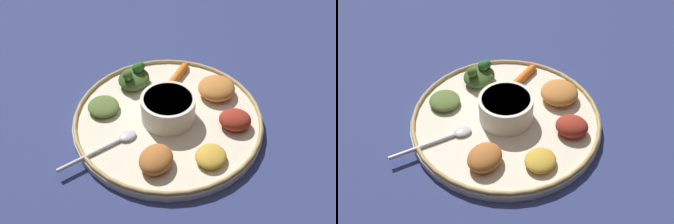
{
  "view_description": "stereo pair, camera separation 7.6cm",
  "coord_description": "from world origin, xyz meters",
  "views": [
    {
      "loc": [
        -0.55,
        -0.01,
        0.56
      ],
      "look_at": [
        0.0,
        0.0,
        0.03
      ],
      "focal_mm": 42.9,
      "sensor_mm": 36.0,
      "label": 1
    },
    {
      "loc": [
        -0.54,
        -0.08,
        0.56
      ],
      "look_at": [
        0.0,
        0.0,
        0.03
      ],
      "focal_mm": 42.9,
      "sensor_mm": 36.0,
      "label": 2
    }
  ],
  "objects": [
    {
      "name": "mound_lentil_yellow",
      "position": [
        -0.1,
        -0.07,
        0.02
      ],
      "size": [
        0.08,
        0.07,
        0.02
      ],
      "primitive_type": "ellipsoid",
      "rotation": [
        0.0,
        0.0,
        2.62
      ],
      "color": "gold",
      "rests_on": "platter"
    },
    {
      "name": "mound_collards",
      "position": [
        0.02,
        0.13,
        0.02
      ],
      "size": [
        0.09,
        0.08,
        0.02
      ],
      "primitive_type": "ellipsoid",
      "rotation": [
        0.0,
        0.0,
        0.55
      ],
      "color": "#567033",
      "rests_on": "platter"
    },
    {
      "name": "mound_beet",
      "position": [
        -0.02,
        -0.12,
        0.03
      ],
      "size": [
        0.06,
        0.07,
        0.03
      ],
      "primitive_type": "ellipsoid",
      "rotation": [
        0.0,
        0.0,
        4.61
      ],
      "color": "maroon",
      "rests_on": "platter"
    },
    {
      "name": "mound_squash",
      "position": [
        0.07,
        -0.1,
        0.03
      ],
      "size": [
        0.1,
        0.1,
        0.03
      ],
      "primitive_type": "ellipsoid",
      "rotation": [
        0.0,
        0.0,
        1.16
      ],
      "color": "#C67A38",
      "rests_on": "platter"
    },
    {
      "name": "spoon",
      "position": [
        -0.07,
        0.1,
        0.02
      ],
      "size": [
        0.1,
        0.14,
        0.01
      ],
      "color": "silver",
      "rests_on": "platter"
    },
    {
      "name": "platter_rim",
      "position": [
        0.0,
        0.0,
        0.02
      ],
      "size": [
        0.36,
        0.36,
        0.01
      ],
      "primitive_type": "torus",
      "color": "tan",
      "rests_on": "platter"
    },
    {
      "name": "carrot_near_spoon",
      "position": [
        0.13,
        -0.02,
        0.02
      ],
      "size": [
        0.08,
        0.05,
        0.02
      ],
      "color": "orange",
      "rests_on": "platter"
    },
    {
      "name": "ground_plane",
      "position": [
        0.0,
        0.0,
        0.0
      ],
      "size": [
        2.4,
        2.4,
        0.0
      ],
      "primitive_type": "plane",
      "color": "navy"
    },
    {
      "name": "center_bowl",
      "position": [
        0.0,
        0.0,
        0.04
      ],
      "size": [
        0.1,
        0.1,
        0.05
      ],
      "color": "silver",
      "rests_on": "platter"
    },
    {
      "name": "greens_pile",
      "position": [
        0.1,
        0.07,
        0.03
      ],
      "size": [
        0.09,
        0.08,
        0.05
      ],
      "color": "#385623",
      "rests_on": "platter"
    },
    {
      "name": "mound_chickpea",
      "position": [
        -0.12,
        0.02,
        0.03
      ],
      "size": [
        0.08,
        0.08,
        0.03
      ],
      "primitive_type": "ellipsoid",
      "rotation": [
        0.0,
        0.0,
        2.73
      ],
      "color": "#B2662D",
      "rests_on": "platter"
    },
    {
      "name": "platter",
      "position": [
        0.0,
        0.0,
        0.01
      ],
      "size": [
        0.36,
        0.36,
        0.02
      ],
      "primitive_type": "cylinder",
      "color": "beige",
      "rests_on": "ground_plane"
    }
  ]
}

